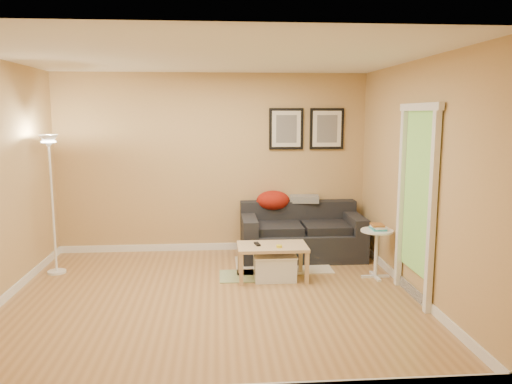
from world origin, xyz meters
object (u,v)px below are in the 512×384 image
(storage_bin, at_px, (275,267))
(floor_lamp, at_px, (53,209))
(coffee_table, at_px, (272,262))
(side_table, at_px, (376,254))
(book_stack, at_px, (378,227))
(sofa, at_px, (302,231))

(storage_bin, bearing_deg, floor_lamp, 170.43)
(coffee_table, xyz_separation_m, side_table, (1.29, -0.05, 0.09))
(coffee_table, distance_m, book_stack, 1.38)
(side_table, bearing_deg, storage_bin, 178.84)
(storage_bin, bearing_deg, coffee_table, 135.70)
(book_stack, height_order, floor_lamp, floor_lamp)
(book_stack, bearing_deg, sofa, 117.95)
(book_stack, relative_size, floor_lamp, 0.12)
(storage_bin, bearing_deg, book_stack, -0.38)
(sofa, height_order, coffee_table, sofa)
(storage_bin, xyz_separation_m, book_stack, (1.28, -0.01, 0.48))
(side_table, bearing_deg, coffee_table, 177.62)
(coffee_table, relative_size, book_stack, 3.87)
(coffee_table, relative_size, storage_bin, 1.64)
(coffee_table, distance_m, side_table, 1.29)
(coffee_table, relative_size, floor_lamp, 0.48)
(sofa, height_order, side_table, sofa)
(coffee_table, bearing_deg, storage_bin, -38.67)
(sofa, relative_size, book_stack, 7.72)
(side_table, distance_m, floor_lamp, 4.09)
(side_table, height_order, floor_lamp, floor_lamp)
(storage_bin, distance_m, book_stack, 1.37)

